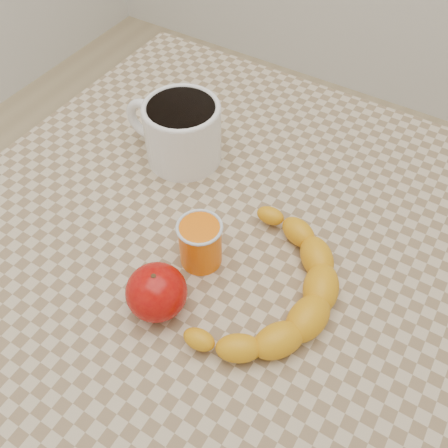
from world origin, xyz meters
The scene contains 6 objects.
ground centered at (0.00, 0.00, 0.00)m, with size 3.00×3.00×0.00m, color tan.
table centered at (0.00, 0.00, 0.66)m, with size 0.80×0.80×0.75m.
coffee_mug centered at (-0.14, 0.10, 0.80)m, with size 0.17×0.12×0.10m.
orange_juice_glass centered at (0.00, -0.05, 0.79)m, with size 0.06×0.06×0.07m.
apple centered at (-0.01, -0.14, 0.78)m, with size 0.09×0.09×0.07m.
banana centered at (0.10, -0.06, 0.77)m, with size 0.22×0.30×0.05m, color orange, non-canonical shape.
Camera 1 is at (0.23, -0.38, 1.30)m, focal length 40.00 mm.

